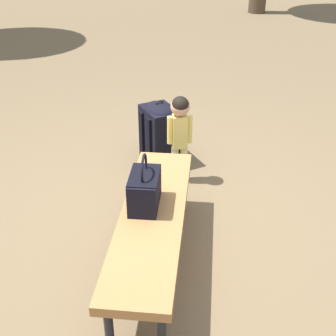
# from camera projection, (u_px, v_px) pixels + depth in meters

# --- Properties ---
(ground_plane) EXTENTS (40.00, 40.00, 0.00)m
(ground_plane) POSITION_uv_depth(u_px,v_px,m) (151.00, 224.00, 3.46)
(ground_plane) COLOR brown
(ground_plane) RESTS_ON ground
(park_bench) EXTENTS (1.64, 0.67, 0.45)m
(park_bench) POSITION_uv_depth(u_px,v_px,m) (152.00, 220.00, 2.85)
(park_bench) COLOR #9E6B3D
(park_bench) RESTS_ON ground
(handbag) EXTENTS (0.34, 0.23, 0.37)m
(handbag) POSITION_uv_depth(u_px,v_px,m) (145.00, 189.00, 2.83)
(handbag) COLOR black
(handbag) RESTS_ON park_bench
(child_standing) EXTENTS (0.16, 0.22, 0.79)m
(child_standing) POSITION_uv_depth(u_px,v_px,m) (180.00, 127.00, 3.76)
(child_standing) COLOR #CCCC8C
(child_standing) RESTS_ON ground
(backpack_large) EXTENTS (0.44, 0.40, 0.62)m
(backpack_large) POSITION_uv_depth(u_px,v_px,m) (160.00, 131.00, 4.17)
(backpack_large) COLOR black
(backpack_large) RESTS_ON ground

